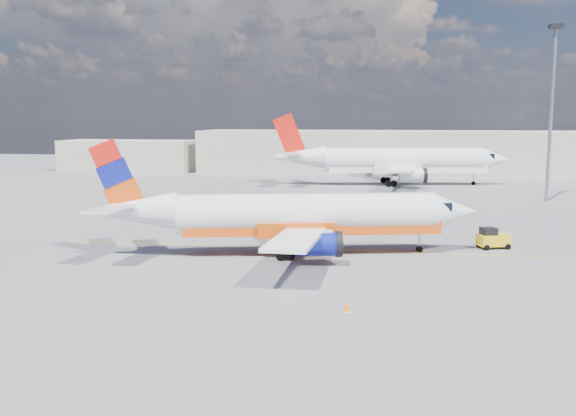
% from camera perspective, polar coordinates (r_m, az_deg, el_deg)
% --- Properties ---
extents(ground, '(240.00, 240.00, 0.00)m').
position_cam_1_polar(ground, '(49.23, 0.26, -4.31)').
color(ground, slate).
rests_on(ground, ground).
extents(taxi_line, '(70.00, 0.15, 0.01)m').
position_cam_1_polar(taxi_line, '(52.12, 0.83, -3.60)').
color(taxi_line, yellow).
rests_on(taxi_line, ground).
extents(terminal_main, '(70.00, 14.00, 8.00)m').
position_cam_1_polar(terminal_main, '(122.59, 8.64, 4.94)').
color(terminal_main, beige).
rests_on(terminal_main, ground).
extents(terminal_annex, '(26.00, 10.00, 6.00)m').
position_cam_1_polar(terminal_annex, '(130.92, -13.92, 4.55)').
color(terminal_annex, beige).
rests_on(terminal_annex, ground).
extents(main_jet, '(30.06, 22.97, 9.08)m').
position_cam_1_polar(main_jet, '(49.39, 0.55, -0.70)').
color(main_jet, white).
rests_on(main_jet, ground).
extents(second_jet, '(37.18, 28.85, 11.22)m').
position_cam_1_polar(second_jet, '(101.38, 9.55, 4.12)').
color(second_jet, white).
rests_on(second_jet, ground).
extents(gse_tug, '(2.73, 2.24, 1.72)m').
position_cam_1_polar(gse_tug, '(54.50, 17.72, -2.61)').
color(gse_tug, black).
rests_on(gse_tug, ground).
extents(traffic_cone, '(0.46, 0.46, 0.64)m').
position_cam_1_polar(traffic_cone, '(35.59, 5.27, -8.70)').
color(traffic_cone, white).
rests_on(traffic_cone, ground).
extents(floodlight_mast, '(1.59, 1.59, 21.79)m').
position_cam_1_polar(floodlight_mast, '(87.03, 22.42, 9.14)').
color(floodlight_mast, '#94949C').
rests_on(floodlight_mast, ground).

